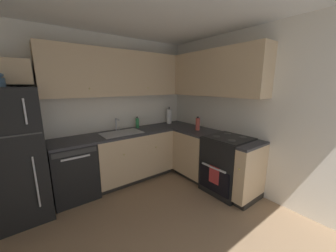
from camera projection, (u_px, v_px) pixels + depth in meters
ground_plane at (156, 236)px, 2.16m from camera, size 3.44×3.41×0.02m
wall_back at (99, 111)px, 3.24m from camera, size 3.54×0.05×2.49m
wall_right at (249, 113)px, 2.93m from camera, size 0.05×3.51×2.49m
refrigerator at (6, 157)px, 2.28m from camera, size 0.79×0.75×1.65m
dishwasher at (73, 170)px, 2.84m from camera, size 0.60×0.63×0.85m
lower_cabinets_back at (133, 156)px, 3.42m from camera, size 1.36×0.62×0.85m
countertop_back at (132, 132)px, 3.33m from camera, size 2.57×0.60×0.03m
lower_cabinets_right at (205, 157)px, 3.35m from camera, size 0.62×1.48×0.85m
countertop_right at (206, 133)px, 3.25m from camera, size 0.60×1.48×0.03m
oven_range at (227, 164)px, 3.00m from camera, size 0.68×0.62×1.03m
upper_cabinets_back at (117, 74)px, 3.13m from camera, size 2.25×0.34×0.73m
upper_cabinets_right at (208, 74)px, 3.22m from camera, size 0.32×2.03×0.73m
sink at (122, 136)px, 3.19m from camera, size 0.66×0.40×0.10m
faucet at (117, 124)px, 3.32m from camera, size 0.07×0.16×0.22m
soap_bottle at (137, 123)px, 3.57m from camera, size 0.06×0.06×0.21m
paper_towel_roll at (169, 116)px, 3.98m from camera, size 0.11×0.11×0.36m
oil_bottle at (198, 124)px, 3.38m from camera, size 0.08×0.08×0.24m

